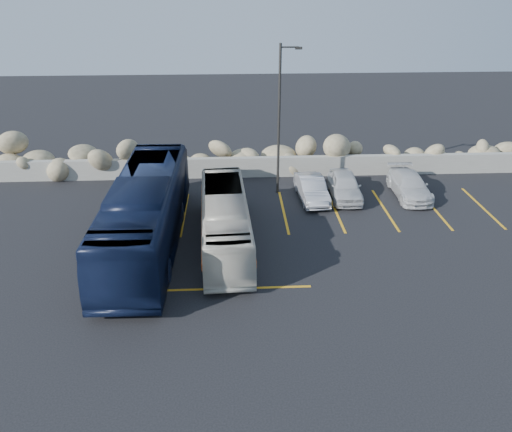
{
  "coord_description": "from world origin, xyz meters",
  "views": [
    {
      "loc": [
        0.02,
        -16.07,
        11.23
      ],
      "look_at": [
        1.02,
        4.0,
        1.27
      ],
      "focal_mm": 35.0,
      "sensor_mm": 36.0,
      "label": 1
    }
  ],
  "objects_px": {
    "vintage_bus": "(225,220)",
    "car_c": "(409,185)",
    "car_b": "(312,189)",
    "lamppost": "(280,117)",
    "car_a": "(345,186)",
    "tour_coach": "(146,212)"
  },
  "relations": [
    {
      "from": "lamppost",
      "to": "vintage_bus",
      "type": "distance_m",
      "value": 7.13
    },
    {
      "from": "vintage_bus",
      "to": "tour_coach",
      "type": "xyz_separation_m",
      "value": [
        -3.48,
        0.13,
        0.42
      ]
    },
    {
      "from": "tour_coach",
      "to": "car_a",
      "type": "height_order",
      "value": "tour_coach"
    },
    {
      "from": "lamppost",
      "to": "tour_coach",
      "type": "relative_size",
      "value": 0.69
    },
    {
      "from": "car_a",
      "to": "car_b",
      "type": "xyz_separation_m",
      "value": [
        -1.85,
        -0.22,
        -0.05
      ]
    },
    {
      "from": "tour_coach",
      "to": "car_c",
      "type": "bearing_deg",
      "value": 20.4
    },
    {
      "from": "car_a",
      "to": "car_c",
      "type": "bearing_deg",
      "value": 2.81
    },
    {
      "from": "lamppost",
      "to": "tour_coach",
      "type": "distance_m",
      "value": 8.91
    },
    {
      "from": "vintage_bus",
      "to": "car_a",
      "type": "height_order",
      "value": "vintage_bus"
    },
    {
      "from": "vintage_bus",
      "to": "car_a",
      "type": "distance_m",
      "value": 8.14
    },
    {
      "from": "car_a",
      "to": "car_c",
      "type": "relative_size",
      "value": 0.94
    },
    {
      "from": "vintage_bus",
      "to": "car_c",
      "type": "distance_m",
      "value": 11.22
    },
    {
      "from": "tour_coach",
      "to": "car_a",
      "type": "distance_m",
      "value": 11.08
    },
    {
      "from": "vintage_bus",
      "to": "car_c",
      "type": "bearing_deg",
      "value": 23.43
    },
    {
      "from": "vintage_bus",
      "to": "car_a",
      "type": "relative_size",
      "value": 2.17
    },
    {
      "from": "vintage_bus",
      "to": "car_b",
      "type": "relative_size",
      "value": 2.27
    },
    {
      "from": "car_b",
      "to": "car_c",
      "type": "relative_size",
      "value": 0.9
    },
    {
      "from": "vintage_bus",
      "to": "car_b",
      "type": "height_order",
      "value": "vintage_bus"
    },
    {
      "from": "vintage_bus",
      "to": "car_c",
      "type": "xyz_separation_m",
      "value": [
        10.06,
        4.94,
        -0.58
      ]
    },
    {
      "from": "lamppost",
      "to": "car_a",
      "type": "relative_size",
      "value": 2.03
    },
    {
      "from": "lamppost",
      "to": "car_a",
      "type": "xyz_separation_m",
      "value": [
        3.54,
        -0.79,
        -3.62
      ]
    },
    {
      "from": "lamppost",
      "to": "car_c",
      "type": "relative_size",
      "value": 1.91
    }
  ]
}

